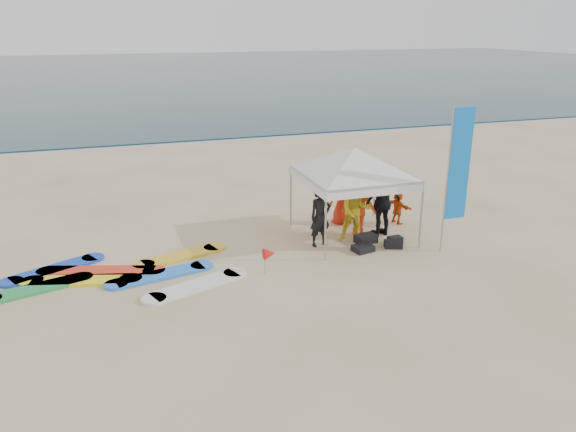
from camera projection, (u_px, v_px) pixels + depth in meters
The scene contains 14 objects.
ground at pixel (313, 313), 11.35m from camera, with size 120.00×120.00×0.00m, color beige.
ocean at pixel (130, 73), 65.16m from camera, with size 160.00×84.00×0.08m, color #0C2633.
shoreline_foam at pixel (182, 142), 27.68m from camera, with size 160.00×1.20×0.01m, color silver.
person_black_a at pixel (320, 217), 14.56m from camera, with size 0.58×0.38×1.59m, color black.
person_yellow at pixel (356, 210), 14.88m from camera, with size 0.84×0.65×1.72m, color gold.
person_orange_a at pixel (360, 205), 15.39m from camera, with size 1.09×0.62×1.68m, color #EF4815.
person_black_b at pixel (383, 202), 15.23m from camera, with size 1.11×0.46×1.90m, color black.
person_orange_b at pixel (343, 193), 16.20m from camera, with size 0.88×0.57×1.79m, color red.
person_seated at pixel (398, 207), 16.31m from camera, with size 0.92×0.29×0.99m, color #CE5012.
canopy_tent at pixel (355, 148), 14.67m from camera, with size 3.75×3.75×2.83m.
feather_flag at pixel (458, 166), 13.83m from camera, with size 0.63×0.04×3.77m.
marker_pennant at pixel (270, 254), 13.01m from camera, with size 0.28×0.28×0.64m.
gear_pile at pixel (375, 243), 14.74m from camera, with size 1.51×1.01×0.22m.
surfboard_spread at pixel (116, 275), 13.00m from camera, with size 5.42×3.20×0.07m.
Camera 1 is at (-3.64, -9.41, 5.58)m, focal length 35.00 mm.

